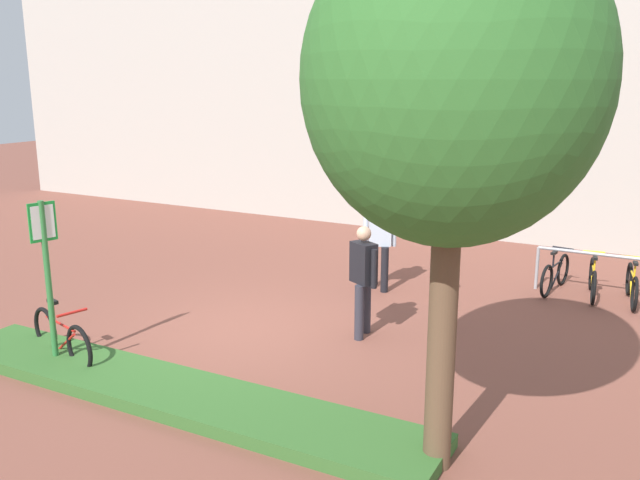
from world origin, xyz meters
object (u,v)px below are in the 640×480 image
(bike_at_sign, at_px, (62,338))
(person_shirt_blue, at_px, (380,238))
(tree_sidewalk, at_px, (454,82))
(person_suited_navy, at_px, (363,274))
(parking_sign_post, at_px, (46,260))
(bollard_steel, at_px, (438,275))
(bike_rack_cluster, at_px, (612,281))

(bike_at_sign, xyz_separation_m, person_shirt_blue, (2.60, 5.08, 0.63))
(tree_sidewalk, bearing_deg, person_suited_navy, 126.60)
(tree_sidewalk, distance_m, person_suited_navy, 4.56)
(parking_sign_post, relative_size, bike_at_sign, 1.41)
(bollard_steel, bearing_deg, person_suited_navy, -101.93)
(person_shirt_blue, bearing_deg, bike_rack_cluster, 19.76)
(parking_sign_post, height_order, bike_at_sign, parking_sign_post)
(person_suited_navy, bearing_deg, bollard_steel, 78.07)
(tree_sidewalk, xyz_separation_m, bike_rack_cluster, (1.06, 6.52, -3.47))
(bike_at_sign, height_order, person_suited_navy, person_suited_navy)
(bike_rack_cluster, xyz_separation_m, person_suited_navy, (-3.19, -3.65, 0.64))
(bollard_steel, height_order, person_suited_navy, person_suited_navy)
(tree_sidewalk, relative_size, person_shirt_blue, 3.11)
(tree_sidewalk, height_order, bollard_steel, tree_sidewalk)
(bike_rack_cluster, distance_m, person_suited_navy, 4.89)
(tree_sidewalk, relative_size, bike_rack_cluster, 2.01)
(person_suited_navy, bearing_deg, parking_sign_post, -137.36)
(parking_sign_post, distance_m, person_suited_navy, 4.44)
(bike_at_sign, height_order, bike_rack_cluster, bike_at_sign)
(bike_at_sign, relative_size, bollard_steel, 1.81)
(parking_sign_post, bearing_deg, bike_rack_cluster, 45.90)
(tree_sidewalk, xyz_separation_m, bollard_steel, (-1.66, 5.07, -3.37))
(person_suited_navy, xyz_separation_m, person_shirt_blue, (-0.69, 2.26, 0.00))
(bike_at_sign, relative_size, person_suited_navy, 0.95)
(tree_sidewalk, distance_m, parking_sign_post, 5.85)
(person_suited_navy, bearing_deg, tree_sidewalk, -53.40)
(person_suited_navy, height_order, person_shirt_blue, same)
(parking_sign_post, xyz_separation_m, bollard_steel, (3.71, 5.19, -1.06))
(person_shirt_blue, bearing_deg, bike_at_sign, -117.12)
(person_suited_navy, distance_m, person_shirt_blue, 2.36)
(bollard_steel, bearing_deg, parking_sign_post, -125.54)
(person_shirt_blue, bearing_deg, bollard_steel, -2.66)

